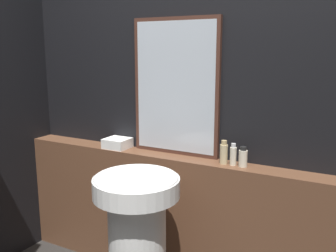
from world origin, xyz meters
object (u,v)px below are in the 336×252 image
at_px(towel_stack, 117,143).
at_px(shampoo_bottle, 224,153).
at_px(lotion_bottle, 243,157).
at_px(pedestal_sink, 137,239).
at_px(conditioner_bottle, 233,155).
at_px(mirror, 176,87).

bearing_deg(towel_stack, shampoo_bottle, 0.00).
bearing_deg(shampoo_bottle, lotion_bottle, 0.00).
height_order(pedestal_sink, shampoo_bottle, shampoo_bottle).
bearing_deg(shampoo_bottle, conditioner_bottle, 0.00).
bearing_deg(mirror, lotion_bottle, -7.74).
relative_size(pedestal_sink, shampoo_bottle, 5.95).
height_order(mirror, towel_stack, mirror).
xyz_separation_m(mirror, lotion_bottle, (0.50, -0.07, -0.40)).
bearing_deg(towel_stack, mirror, 8.80).
bearing_deg(lotion_bottle, pedestal_sink, -135.41).
bearing_deg(lotion_bottle, conditioner_bottle, 180.00).
bearing_deg(lotion_bottle, towel_stack, 180.00).
xyz_separation_m(towel_stack, shampoo_bottle, (0.81, 0.00, 0.03)).
relative_size(shampoo_bottle, lotion_bottle, 1.20).
height_order(pedestal_sink, lotion_bottle, lotion_bottle).
relative_size(mirror, conditioner_bottle, 6.59).
xyz_separation_m(mirror, shampoo_bottle, (0.38, -0.07, -0.39)).
height_order(pedestal_sink, mirror, mirror).
distance_m(pedestal_sink, mirror, 0.99).
bearing_deg(mirror, shampoo_bottle, -10.25).
distance_m(conditioner_bottle, lotion_bottle, 0.06).
bearing_deg(conditioner_bottle, towel_stack, -180.00).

